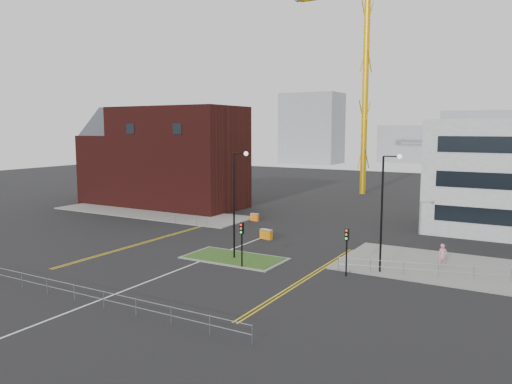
# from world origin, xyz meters

# --- Properties ---
(ground) EXTENTS (200.00, 200.00, 0.00)m
(ground) POSITION_xyz_m (0.00, 0.00, 0.00)
(ground) COLOR black
(ground) RESTS_ON ground
(pavement_left) EXTENTS (28.00, 8.00, 0.12)m
(pavement_left) POSITION_xyz_m (-20.00, 22.00, 0.06)
(pavement_left) COLOR slate
(pavement_left) RESTS_ON ground
(pavement_right) EXTENTS (24.00, 10.00, 0.12)m
(pavement_right) POSITION_xyz_m (22.00, 14.00, 0.06)
(pavement_right) COLOR slate
(pavement_right) RESTS_ON ground
(island_kerb) EXTENTS (8.60, 4.60, 0.08)m
(island_kerb) POSITION_xyz_m (2.00, 8.00, 0.04)
(island_kerb) COLOR slate
(island_kerb) RESTS_ON ground
(grass_island) EXTENTS (8.00, 4.00, 0.12)m
(grass_island) POSITION_xyz_m (2.00, 8.00, 0.06)
(grass_island) COLOR #2C501A
(grass_island) RESTS_ON ground
(brick_building) EXTENTS (24.20, 10.07, 14.24)m
(brick_building) POSITION_xyz_m (-22.97, 28.00, 6.85)
(brick_building) COLOR #401210
(brick_building) RESTS_ON ground
(tower_crane) EXTENTS (53.01, 1.82, 38.33)m
(tower_crane) POSITION_xyz_m (3.78, 54.95, 26.45)
(tower_crane) COLOR yellow
(tower_crane) RESTS_ON ground
(streetlamp_island) EXTENTS (1.46, 0.36, 9.18)m
(streetlamp_island) POSITION_xyz_m (2.22, 8.00, 5.41)
(streetlamp_island) COLOR black
(streetlamp_island) RESTS_ON ground
(streetlamp_right_near) EXTENTS (1.46, 0.36, 9.18)m
(streetlamp_right_near) POSITION_xyz_m (14.22, 10.00, 5.41)
(streetlamp_right_near) COLOR black
(streetlamp_right_near) RESTS_ON ground
(traffic_light_island) EXTENTS (0.28, 0.33, 3.65)m
(traffic_light_island) POSITION_xyz_m (4.00, 5.98, 2.57)
(traffic_light_island) COLOR black
(traffic_light_island) RESTS_ON ground
(traffic_light_right) EXTENTS (0.28, 0.33, 3.65)m
(traffic_light_right) POSITION_xyz_m (12.00, 7.98, 2.57)
(traffic_light_right) COLOR black
(traffic_light_right) RESTS_ON ground
(railing_front) EXTENTS (24.05, 0.05, 1.10)m
(railing_front) POSITION_xyz_m (0.00, -6.00, 0.78)
(railing_front) COLOR gray
(railing_front) RESTS_ON ground
(railing_left) EXTENTS (6.05, 0.05, 1.10)m
(railing_left) POSITION_xyz_m (-11.00, 18.00, 0.74)
(railing_left) COLOR gray
(railing_left) RESTS_ON ground
(railing_right) EXTENTS (19.05, 5.05, 1.10)m
(railing_right) POSITION_xyz_m (20.50, 11.50, 0.78)
(railing_right) COLOR gray
(railing_right) RESTS_ON ground
(centre_line) EXTENTS (0.15, 30.00, 0.01)m
(centre_line) POSITION_xyz_m (0.00, 2.00, 0.01)
(centre_line) COLOR silver
(centre_line) RESTS_ON ground
(yellow_left_a) EXTENTS (0.12, 24.00, 0.01)m
(yellow_left_a) POSITION_xyz_m (-9.00, 10.00, 0.01)
(yellow_left_a) COLOR gold
(yellow_left_a) RESTS_ON ground
(yellow_left_b) EXTENTS (0.12, 24.00, 0.01)m
(yellow_left_b) POSITION_xyz_m (-8.70, 10.00, 0.01)
(yellow_left_b) COLOR gold
(yellow_left_b) RESTS_ON ground
(yellow_right_a) EXTENTS (0.12, 20.00, 0.01)m
(yellow_right_a) POSITION_xyz_m (9.50, 6.00, 0.01)
(yellow_right_a) COLOR gold
(yellow_right_a) RESTS_ON ground
(yellow_right_b) EXTENTS (0.12, 20.00, 0.01)m
(yellow_right_b) POSITION_xyz_m (9.80, 6.00, 0.01)
(yellow_right_b) COLOR gold
(yellow_right_b) RESTS_ON ground
(skyline_a) EXTENTS (18.00, 12.00, 22.00)m
(skyline_a) POSITION_xyz_m (-40.00, 120.00, 11.00)
(skyline_a) COLOR gray
(skyline_a) RESTS_ON ground
(skyline_b) EXTENTS (24.00, 12.00, 16.00)m
(skyline_b) POSITION_xyz_m (10.00, 130.00, 8.00)
(skyline_b) COLOR gray
(skyline_b) RESTS_ON ground
(skyline_d) EXTENTS (30.00, 12.00, 12.00)m
(skyline_d) POSITION_xyz_m (-8.00, 140.00, 6.00)
(skyline_d) COLOR gray
(skyline_d) RESTS_ON ground
(pedestrian) EXTENTS (0.82, 0.71, 1.90)m
(pedestrian) POSITION_xyz_m (17.88, 14.11, 0.95)
(pedestrian) COLOR pink
(pedestrian) RESTS_ON ground
(barrier_left) EXTENTS (1.11, 0.47, 0.90)m
(barrier_left) POSITION_xyz_m (-5.28, 24.00, 0.49)
(barrier_left) COLOR orange
(barrier_left) RESTS_ON ground
(barrier_mid) EXTENTS (1.26, 0.67, 1.01)m
(barrier_mid) POSITION_xyz_m (0.79, 16.00, 0.55)
(barrier_mid) COLOR orange
(barrier_mid) RESTS_ON ground
(barrier_right) EXTENTS (1.23, 0.63, 0.98)m
(barrier_right) POSITION_xyz_m (0.61, 16.00, 0.53)
(barrier_right) COLOR orange
(barrier_right) RESTS_ON ground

